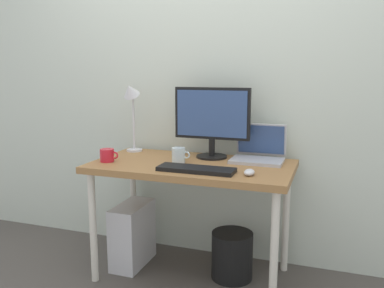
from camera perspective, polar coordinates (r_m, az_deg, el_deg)
ground_plane at (r=2.75m, az=-0.00°, el=-17.94°), size 6.00×6.00×0.00m
back_wall at (r=2.79m, az=2.68°, el=10.26°), size 4.40×0.04×2.60m
desk at (r=2.51m, az=-0.00°, el=-4.36°), size 1.22×0.65×0.74m
monitor at (r=2.61m, az=2.83°, el=3.62°), size 0.50×0.20×0.46m
laptop at (r=2.58m, az=9.37°, el=-1.06°), size 0.32×0.26×0.23m
desk_lamp at (r=2.82m, az=-8.58°, el=5.97°), size 0.11×0.16×0.49m
keyboard at (r=2.28m, az=0.60°, el=-3.59°), size 0.44×0.14×0.02m
mouse at (r=2.22m, az=8.07°, el=-3.97°), size 0.06×0.09×0.03m
coffee_mug at (r=2.58m, az=-11.85°, el=-1.57°), size 0.12×0.09×0.08m
glass_cup at (r=2.50m, az=-1.88°, el=-1.58°), size 0.12×0.08×0.09m
computer_tower at (r=2.83m, az=-8.37°, el=-12.49°), size 0.18×0.36×0.42m
wastebasket at (r=2.67m, az=5.66°, el=-15.33°), size 0.26×0.26×0.30m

